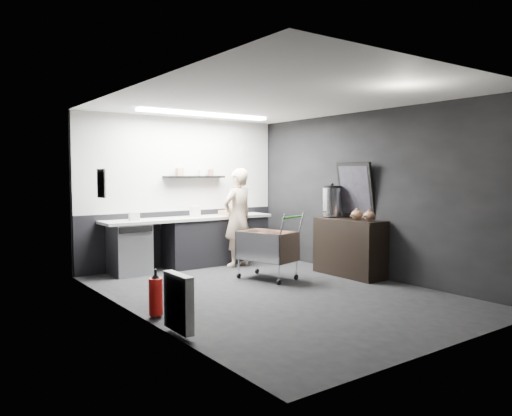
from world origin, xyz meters
TOP-DOWN VIEW (x-y plane):
  - floor at (0.00, 0.00)m, footprint 5.50×5.50m
  - ceiling at (0.00, 0.00)m, footprint 5.50×5.50m
  - wall_back at (0.00, 2.75)m, footprint 5.50×0.00m
  - wall_front at (0.00, -2.75)m, footprint 5.50×0.00m
  - wall_left at (-2.00, 0.00)m, footprint 0.00×5.50m
  - wall_right at (2.00, 0.00)m, footprint 0.00×5.50m
  - kitchen_wall_panel at (0.00, 2.73)m, footprint 3.95×0.02m
  - dado_panel at (0.00, 2.73)m, footprint 3.95×0.02m
  - floating_shelf at (0.20, 2.62)m, footprint 1.20×0.22m
  - wall_clock at (1.40, 2.72)m, footprint 0.20×0.03m
  - poster at (-1.98, 1.30)m, footprint 0.02×0.30m
  - poster_red_band at (-1.98, 1.30)m, footprint 0.02×0.22m
  - radiator at (-1.94, -0.90)m, footprint 0.10×0.50m
  - ceiling_strip at (0.00, 1.85)m, footprint 2.40×0.20m
  - prep_counter at (0.14, 2.42)m, footprint 3.20×0.61m
  - person at (0.72, 1.97)m, footprint 0.71×0.53m
  - shopping_cart at (0.48, 0.77)m, footprint 0.80×1.09m
  - sideboard at (1.76, 0.23)m, footprint 0.53×1.25m
  - fire_extinguisher at (-1.85, -0.14)m, footprint 0.16×0.16m
  - cardboard_box at (0.88, 2.37)m, footprint 0.46×0.36m
  - pink_tub at (0.10, 2.42)m, footprint 0.20×0.20m
  - white_container at (-1.08, 2.37)m, footprint 0.18×0.15m

SIDE VIEW (x-z plane):
  - floor at x=0.00m, z-range 0.00..0.00m
  - fire_extinguisher at x=-1.85m, z-range -0.01..0.53m
  - radiator at x=-1.94m, z-range 0.05..0.65m
  - prep_counter at x=0.14m, z-range 0.01..0.91m
  - shopping_cart at x=0.48m, z-range -0.02..1.01m
  - dado_panel at x=0.00m, z-range 0.00..1.00m
  - sideboard at x=1.76m, z-range -0.34..1.53m
  - person at x=0.72m, z-range 0.00..1.77m
  - cardboard_box at x=0.88m, z-range 0.90..0.99m
  - white_container at x=-1.08m, z-range 0.90..1.04m
  - pink_tub at x=0.10m, z-range 0.90..1.10m
  - wall_back at x=0.00m, z-range -1.40..4.10m
  - wall_front at x=0.00m, z-range -1.40..4.10m
  - wall_left at x=-2.00m, z-range -1.40..4.10m
  - wall_right at x=2.00m, z-range -1.40..4.10m
  - poster at x=-1.98m, z-range 1.35..1.75m
  - floating_shelf at x=0.20m, z-range 1.60..1.64m
  - poster_red_band at x=-1.98m, z-range 1.57..1.67m
  - kitchen_wall_panel at x=0.00m, z-range 1.00..2.70m
  - wall_clock at x=1.40m, z-range 2.05..2.25m
  - ceiling_strip at x=0.00m, z-range 2.65..2.69m
  - ceiling at x=0.00m, z-range 2.70..2.70m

